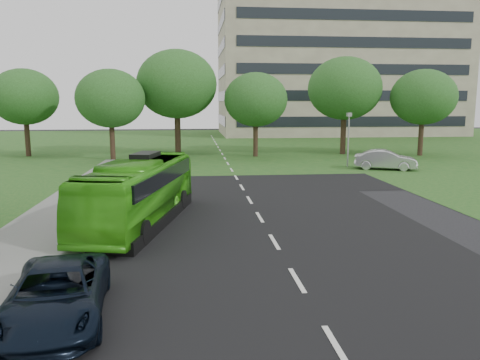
{
  "coord_description": "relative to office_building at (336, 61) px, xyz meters",
  "views": [
    {
      "loc": [
        -3.1,
        -19.31,
        5.34
      ],
      "look_at": [
        -0.8,
        3.3,
        1.6
      ],
      "focal_mm": 35.0,
      "sensor_mm": 36.0,
      "label": 1
    }
  ],
  "objects": [
    {
      "name": "sedan",
      "position": [
        -9.5,
        -44.96,
        -11.69
      ],
      "size": [
        5.18,
        3.37,
        1.61
      ],
      "primitive_type": "imported",
      "rotation": [
        0.0,
        0.0,
        1.2
      ],
      "color": "silver",
      "rests_on": "ground"
    },
    {
      "name": "ground",
      "position": [
        -21.96,
        -61.96,
        -12.5
      ],
      "size": [
        160.0,
        160.0,
        0.0
      ],
      "primitive_type": "plane",
      "color": "black",
      "rests_on": "ground"
    },
    {
      "name": "street_surfaces",
      "position": [
        -22.34,
        -39.21,
        -12.47
      ],
      "size": [
        120.0,
        120.0,
        0.15
      ],
      "color": "black",
      "rests_on": "ground"
    },
    {
      "name": "tree_park_e",
      "position": [
        -1.72,
        -35.35,
        -6.56
      ],
      "size": [
        6.56,
        6.56,
        8.74
      ],
      "color": "black",
      "rests_on": "ground"
    },
    {
      "name": "office_building",
      "position": [
        0.0,
        0.0,
        0.0
      ],
      "size": [
        40.1,
        20.1,
        25.0
      ],
      "color": "gray",
      "rests_on": "ground"
    },
    {
      "name": "camera_pole",
      "position": [
        -11.96,
        -42.9,
        -9.56
      ],
      "size": [
        0.45,
        0.42,
        4.56
      ],
      "rotation": [
        0.0,
        0.0,
        0.3
      ],
      "color": "gray",
      "rests_on": "ground"
    },
    {
      "name": "tree_park_a",
      "position": [
        -32.61,
        -36.12,
        -6.74
      ],
      "size": [
        6.39,
        6.39,
        8.5
      ],
      "color": "black",
      "rests_on": "ground"
    },
    {
      "name": "tree_park_c",
      "position": [
        -18.73,
        -34.5,
        -6.82
      ],
      "size": [
        6.31,
        6.31,
        8.37
      ],
      "color": "black",
      "rests_on": "ground"
    },
    {
      "name": "bus",
      "position": [
        -27.46,
        -60.47,
        -11.06
      ],
      "size": [
        4.59,
        10.62,
        2.88
      ],
      "primitive_type": "imported",
      "rotation": [
        0.0,
        0.0,
        -0.22
      ],
      "color": "green",
      "rests_on": "ground"
    },
    {
      "name": "tree_park_b",
      "position": [
        -26.58,
        -32.33,
        -5.26
      ],
      "size": [
        8.19,
        8.19,
        10.74
      ],
      "color": "black",
      "rests_on": "ground"
    },
    {
      "name": "tree_park_f",
      "position": [
        -41.7,
        -32.0,
        -6.55
      ],
      "size": [
        6.56,
        6.56,
        8.76
      ],
      "color": "black",
      "rests_on": "ground"
    },
    {
      "name": "tree_park_d",
      "position": [
        -9.23,
        -33.21,
        -5.66
      ],
      "size": [
        7.64,
        7.64,
        10.1
      ],
      "color": "black",
      "rests_on": "ground"
    },
    {
      "name": "suv",
      "position": [
        -28.46,
        -69.96,
        -11.81
      ],
      "size": [
        2.84,
        5.21,
        1.39
      ],
      "primitive_type": "imported",
      "rotation": [
        0.0,
        0.0,
        0.11
      ],
      "color": "black",
      "rests_on": "ground"
    }
  ]
}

